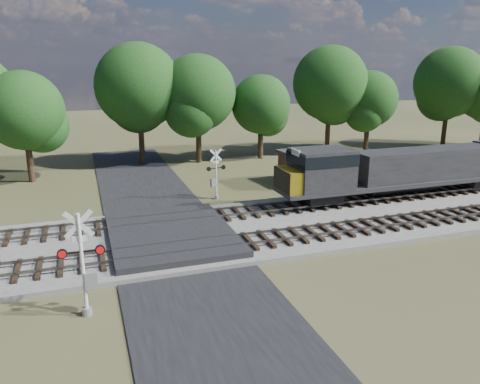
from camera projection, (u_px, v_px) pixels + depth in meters
name	position (u px, v px, depth m)	size (l,w,h in m)	color
ground	(173.00, 243.00, 27.05)	(160.00, 160.00, 0.00)	#3D4424
ballast_bed	(323.00, 220.00, 30.56)	(140.00, 10.00, 0.30)	gray
road	(173.00, 243.00, 27.04)	(7.00, 60.00, 0.08)	black
crossing_panel	(171.00, 235.00, 27.42)	(7.00, 9.00, 0.62)	#262628
track_near	(235.00, 243.00, 26.08)	(140.00, 2.60, 0.33)	black
track_far	(211.00, 215.00, 30.63)	(140.00, 2.60, 0.33)	black
crossing_signal_near	(86.00, 273.00, 18.96)	(1.85, 0.40, 4.59)	silver
crossing_signal_far	(215.00, 178.00, 35.30)	(1.56, 0.40, 3.89)	silver
equipment_shed	(308.00, 167.00, 39.88)	(4.57, 4.57, 2.79)	#4D3121
treeline	(218.00, 93.00, 46.59)	(75.73, 11.96, 11.99)	black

